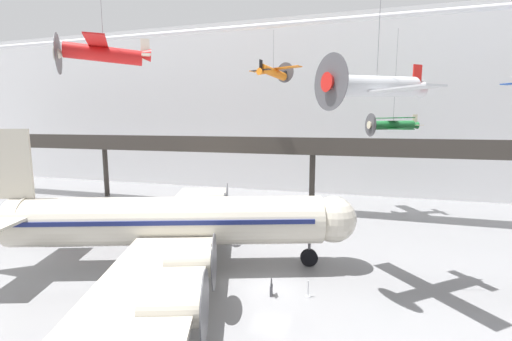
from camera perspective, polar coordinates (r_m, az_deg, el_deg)
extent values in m
plane|color=gray|center=(23.62, 2.33, -19.14)|extent=(260.00, 260.00, 0.00)
cube|color=white|center=(54.09, 11.20, 10.38)|extent=(140.00, 3.00, 26.26)
cube|color=#38332D|center=(41.05, 9.28, 3.38)|extent=(110.00, 3.20, 0.90)
cube|color=#38332D|center=(39.45, 9.04, 4.66)|extent=(110.00, 0.12, 1.10)
cylinder|color=#38332D|center=(55.01, -23.73, -0.21)|extent=(0.70, 0.70, 7.08)
cylinder|color=#38332D|center=(42.49, 9.32, -1.89)|extent=(0.70, 0.70, 7.08)
cylinder|color=silver|center=(41.69, 9.63, 23.23)|extent=(120.00, 0.60, 0.60)
cylinder|color=beige|center=(26.08, -14.32, -8.14)|extent=(22.33, 10.46, 3.53)
sphere|color=beige|center=(26.36, 12.68, -7.92)|extent=(3.46, 3.46, 3.46)
cube|color=navy|center=(25.99, -14.34, -7.39)|extent=(20.88, 10.03, 0.32)
cube|color=beige|center=(34.65, -9.92, -5.35)|extent=(9.48, 15.22, 0.28)
cube|color=beige|center=(18.09, -17.88, -18.45)|extent=(9.48, 15.22, 0.28)
cylinder|color=beige|center=(31.42, -7.85, -6.60)|extent=(3.01, 2.43, 1.70)
cylinder|color=#4C4C51|center=(31.31, -5.23, -6.61)|extent=(1.08, 3.07, 3.22)
cylinder|color=beige|center=(36.13, -7.09, -4.65)|extent=(3.01, 2.43, 1.70)
cylinder|color=#4C4C51|center=(36.03, -4.82, -4.65)|extent=(1.08, 3.07, 3.22)
cylinder|color=beige|center=(20.54, -11.11, -14.74)|extent=(3.01, 2.43, 1.70)
cylinder|color=#4C4C51|center=(20.38, -6.99, -14.84)|extent=(1.08, 3.07, 3.22)
cylinder|color=beige|center=(16.24, -13.94, -21.33)|extent=(3.01, 2.43, 1.70)
cylinder|color=#4C4C51|center=(16.03, -8.55, -21.60)|extent=(1.08, 3.07, 3.22)
cube|color=beige|center=(29.58, -35.71, 0.86)|extent=(2.78, 1.10, 4.95)
cube|color=beige|center=(29.94, -34.59, -5.85)|extent=(5.63, 9.62, 0.20)
cylinder|color=#4C4C51|center=(26.73, 8.86, -12.95)|extent=(0.20, 0.20, 1.21)
cylinder|color=black|center=(26.95, 8.84, -14.16)|extent=(1.35, 0.77, 1.30)
cylinder|color=#4C4C51|center=(29.38, -12.48, -11.08)|extent=(0.20, 0.20, 1.21)
cylinder|color=black|center=(29.59, -12.44, -12.19)|extent=(1.35, 0.77, 1.30)
cylinder|color=#4C4C51|center=(24.22, -14.94, -15.42)|extent=(0.20, 0.20, 1.21)
cylinder|color=black|center=(24.47, -14.88, -16.72)|extent=(1.35, 0.77, 1.30)
cylinder|color=orange|center=(42.28, 2.92, 15.99)|extent=(2.54, 4.68, 1.46)
cone|color=black|center=(44.29, 4.74, 15.96)|extent=(1.07, 1.01, 0.85)
cylinder|color=#4C4C51|center=(44.44, 4.87, 15.96)|extent=(2.32, 0.92, 2.47)
cone|color=orange|center=(40.44, 1.06, 15.99)|extent=(1.22, 1.51, 0.94)
cube|color=orange|center=(42.57, 3.15, 16.54)|extent=(6.86, 3.51, 0.10)
cube|color=black|center=(40.34, 0.82, 17.20)|extent=(0.25, 0.54, 1.14)
cube|color=black|center=(40.25, 0.82, 16.40)|extent=(2.50, 1.40, 0.06)
cylinder|color=slate|center=(42.72, 2.95, 19.52)|extent=(0.04, 0.04, 4.37)
cylinder|color=silver|center=(22.54, 19.44, 13.09)|extent=(5.44, 4.79, 1.42)
cone|color=red|center=(20.59, 12.79, 14.13)|extent=(1.48, 1.49, 1.12)
cylinder|color=#4C4C51|center=(20.46, 12.27, 14.20)|extent=(2.08, 2.52, 3.23)
cone|color=silver|center=(24.58, 24.58, 12.17)|extent=(1.93, 1.85, 1.10)
cube|color=silver|center=(22.27, 18.68, 12.23)|extent=(6.88, 7.91, 0.10)
cube|color=red|center=(24.93, 25.27, 13.98)|extent=(0.60, 0.51, 1.49)
cube|color=red|center=(24.85, 25.17, 12.28)|extent=(2.61, 2.95, 0.06)
cylinder|color=slate|center=(23.41, 20.00, 24.13)|extent=(0.04, 0.04, 7.77)
cylinder|color=#1E6B33|center=(43.20, 21.86, 7.03)|extent=(4.95, 3.04, 1.08)
cone|color=beige|center=(41.95, 18.77, 7.21)|extent=(1.14, 1.19, 0.93)
cylinder|color=#4C4C51|center=(41.86, 18.55, 7.22)|extent=(1.17, 2.44, 2.68)
cone|color=#1E6B33|center=(44.47, 24.57, 6.87)|extent=(1.59, 1.36, 0.89)
cube|color=#1E6B33|center=(43.05, 21.57, 8.14)|extent=(4.27, 7.32, 0.10)
cube|color=#1E6B33|center=(43.05, 21.49, 6.50)|extent=(4.27, 7.32, 0.10)
cube|color=beige|center=(44.64, 24.95, 7.67)|extent=(0.57, 0.31, 1.24)
cube|color=beige|center=(44.64, 24.90, 6.88)|extent=(1.68, 2.68, 0.06)
cylinder|color=slate|center=(43.52, 22.26, 14.46)|extent=(0.04, 0.04, 10.24)
cylinder|color=red|center=(33.60, -24.01, 17.29)|extent=(5.80, 4.76, 1.64)
cone|color=silver|center=(33.90, -29.71, 16.53)|extent=(1.52, 1.54, 1.16)
cylinder|color=#4C4C51|center=(33.93, -30.10, 16.47)|extent=(2.02, 2.71, 3.34)
cone|color=red|center=(33.61, -18.62, 17.86)|extent=(2.04, 1.91, 1.19)
cube|color=red|center=(33.74, -24.74, 18.27)|extent=(6.80, 8.44, 0.10)
cube|color=silver|center=(33.74, -17.99, 18.88)|extent=(0.64, 0.50, 1.54)
cube|color=silver|center=(33.60, -17.93, 17.59)|extent=(2.60, 3.14, 0.06)
cylinder|color=slate|center=(34.19, -24.29, 21.87)|extent=(0.04, 0.04, 4.26)
cylinder|color=#B2B5BA|center=(22.97, 8.64, -20.02)|extent=(0.36, 0.36, 0.04)
cylinder|color=#B2B5BA|center=(22.74, 8.67, -18.92)|extent=(0.07, 0.07, 0.95)
sphere|color=#B2B5BA|center=(22.51, 8.70, -17.75)|extent=(0.10, 0.10, 0.10)
cube|color=#4C4C51|center=(22.72, 2.57, -19.32)|extent=(0.22, 0.42, 0.70)
cube|color=#232326|center=(22.48, 2.58, -18.12)|extent=(0.15, 0.77, 0.73)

